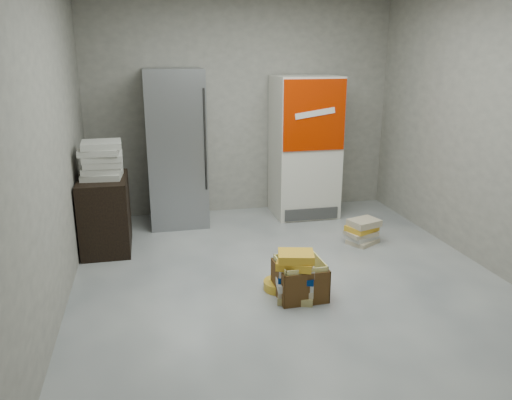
{
  "coord_description": "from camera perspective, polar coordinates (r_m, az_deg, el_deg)",
  "views": [
    {
      "loc": [
        -1.24,
        -3.97,
        2.07
      ],
      "look_at": [
        -0.21,
        0.7,
        0.66
      ],
      "focal_mm": 35.0,
      "sensor_mm": 36.0,
      "label": 1
    }
  ],
  "objects": [
    {
      "name": "ground",
      "position": [
        4.65,
        4.47,
        -10.05
      ],
      "size": [
        5.0,
        5.0,
        0.0
      ],
      "primitive_type": "plane",
      "color": "beige",
      "rests_on": "ground"
    },
    {
      "name": "room_shell",
      "position": [
        4.17,
        5.03,
        12.62
      ],
      "size": [
        4.04,
        5.04,
        2.82
      ],
      "color": "#A29E91",
      "rests_on": "ground"
    },
    {
      "name": "steel_fridge",
      "position": [
        6.22,
        -9.13,
        5.85
      ],
      "size": [
        0.7,
        0.72,
        1.9
      ],
      "color": "#999BA1",
      "rests_on": "ground"
    },
    {
      "name": "coke_cooler",
      "position": [
        6.52,
        5.58,
        6.07
      ],
      "size": [
        0.8,
        0.73,
        1.8
      ],
      "color": "silver",
      "rests_on": "ground"
    },
    {
      "name": "wood_shelf",
      "position": [
        5.65,
        -16.82,
        -1.49
      ],
      "size": [
        0.5,
        0.8,
        0.8
      ],
      "primitive_type": "cube",
      "color": "black",
      "rests_on": "ground"
    },
    {
      "name": "supply_box_stack",
      "position": [
        5.5,
        -17.23,
        4.42
      ],
      "size": [
        0.44,
        0.43,
        0.39
      ],
      "color": "beige",
      "rests_on": "wood_shelf"
    },
    {
      "name": "phonebook_stack_main",
      "position": [
        4.37,
        4.54,
        -8.67
      ],
      "size": [
        0.39,
        0.35,
        0.44
      ],
      "rotation": [
        0.0,
        0.0,
        -0.29
      ],
      "color": "tan",
      "rests_on": "ground"
    },
    {
      "name": "phonebook_stack_side",
      "position": [
        5.76,
        12.05,
        -3.51
      ],
      "size": [
        0.41,
        0.39,
        0.28
      ],
      "rotation": [
        0.0,
        0.0,
        0.38
      ],
      "color": "#BBAB8C",
      "rests_on": "ground"
    },
    {
      "name": "cardboard_box",
      "position": [
        4.48,
        5.01,
        -9.21
      ],
      "size": [
        0.43,
        0.43,
        0.34
      ],
      "rotation": [
        0.0,
        0.0,
        0.03
      ],
      "color": "yellow",
      "rests_on": "ground"
    },
    {
      "name": "bucket_lid",
      "position": [
        4.62,
        2.73,
        -9.66
      ],
      "size": [
        0.37,
        0.37,
        0.08
      ],
      "primitive_type": "cylinder",
      "rotation": [
        0.0,
        0.0,
        0.27
      ],
      "color": "gold",
      "rests_on": "ground"
    }
  ]
}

